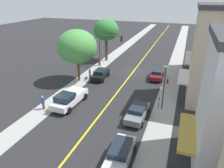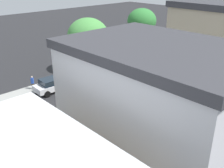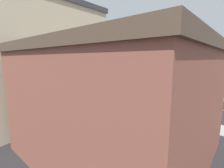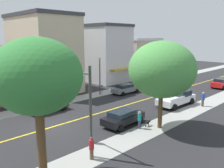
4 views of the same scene
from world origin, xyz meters
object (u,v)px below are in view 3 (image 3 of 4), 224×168
at_px(white_pickup_truck, 112,82).
at_px(pedestrian_blue_shirt, 112,80).
at_px(street_lamp, 82,76).
at_px(red_sedan_right_curb, 73,78).
at_px(parking_meter, 85,90).
at_px(gold_sedan_left_curb, 46,81).
at_px(small_dog, 147,87).
at_px(pedestrian_red_shirt, 189,89).
at_px(street_tree_left_near, 148,62).
at_px(silver_sedan_left_curb, 61,84).
at_px(traffic_light_mast, 186,71).
at_px(grey_sedan_left_curb, 82,88).
at_px(maroon_sedan_left_curb, 140,99).
at_px(street_tree_right_corner, 215,59).
at_px(black_sedan_right_curb, 149,88).
at_px(fire_hydrant, 122,102).
at_px(pedestrian_teal_shirt, 151,86).

height_order(white_pickup_truck, pedestrian_blue_shirt, white_pickup_truck).
height_order(street_lamp, red_sedan_right_curb, street_lamp).
distance_m(parking_meter, red_sedan_right_curb, 20.37).
height_order(gold_sedan_left_curb, small_dog, gold_sedan_left_curb).
bearing_deg(parking_meter, pedestrian_red_shirt, -44.25).
distance_m(street_tree_left_near, pedestrian_blue_shirt, 10.53).
bearing_deg(street_lamp, small_dog, -22.38).
bearing_deg(pedestrian_red_shirt, silver_sedan_left_curb, -162.69).
height_order(street_tree_left_near, pedestrian_red_shirt, street_tree_left_near).
xyz_separation_m(white_pickup_truck, small_dog, (1.70, -8.19, -0.54)).
bearing_deg(street_lamp, traffic_light_mast, -46.67).
distance_m(grey_sedan_left_curb, small_dog, 13.18).
bearing_deg(white_pickup_truck, pedestrian_blue_shirt, -50.78).
bearing_deg(maroon_sedan_left_curb, street_tree_right_corner, -122.69).
relative_size(red_sedan_right_curb, black_sedan_right_curb, 1.04).
relative_size(fire_hydrant, traffic_light_mast, 0.12).
relative_size(grey_sedan_left_curb, pedestrian_blue_shirt, 2.60).
xyz_separation_m(street_tree_left_near, red_sedan_right_curb, (-2.91, 22.27, -4.61)).
bearing_deg(pedestrian_blue_shirt, red_sedan_right_curb, 141.76).
xyz_separation_m(silver_sedan_left_curb, pedestrian_blue_shirt, (11.19, -5.14, 0.12)).
bearing_deg(street_tree_right_corner, street_lamp, 129.36).
relative_size(pedestrian_blue_shirt, small_dog, 2.42).
bearing_deg(pedestrian_teal_shirt, fire_hydrant, -178.65).
height_order(street_tree_right_corner, black_sedan_right_curb, street_tree_right_corner).
xyz_separation_m(pedestrian_blue_shirt, pedestrian_red_shirt, (0.28, -17.67, -0.08)).
height_order(street_tree_right_corner, pedestrian_red_shirt, street_tree_right_corner).
distance_m(traffic_light_mast, red_sedan_right_curb, 30.44).
bearing_deg(fire_hydrant, traffic_light_mast, -21.36).
bearing_deg(fire_hydrant, small_dog, 12.97).
bearing_deg(silver_sedan_left_curb, pedestrian_teal_shirt, -149.30).
bearing_deg(grey_sedan_left_curb, white_pickup_truck, -88.12).
distance_m(street_tree_left_near, street_tree_right_corner, 11.71).
bearing_deg(pedestrian_blue_shirt, white_pickup_truck, -102.71).
height_order(maroon_sedan_left_curb, white_pickup_truck, white_pickup_truck).
relative_size(traffic_light_mast, grey_sedan_left_curb, 1.40).
height_order(fire_hydrant, gold_sedan_left_curb, gold_sedan_left_curb).
height_order(traffic_light_mast, small_dog, traffic_light_mast).
relative_size(fire_hydrant, grey_sedan_left_curb, 0.16).
relative_size(street_tree_left_near, street_tree_right_corner, 0.96).
height_order(grey_sedan_left_curb, small_dog, grey_sedan_left_curb).
bearing_deg(pedestrian_teal_shirt, small_dog, 72.04).
relative_size(fire_hydrant, maroon_sedan_left_curb, 0.16).
xyz_separation_m(red_sedan_right_curb, black_sedan_right_curb, (0.04, -24.19, -0.05)).
bearing_deg(pedestrian_blue_shirt, maroon_sedan_left_curb, -87.55).
relative_size(parking_meter, white_pickup_truck, 0.25).
xyz_separation_m(traffic_light_mast, pedestrian_teal_shirt, (0.49, 6.45, -3.35)).
xyz_separation_m(fire_hydrant, gold_sedan_left_curb, (2.12, 25.17, 0.44)).
relative_size(street_tree_left_near, pedestrian_red_shirt, 4.95).
bearing_deg(pedestrian_red_shirt, street_lamp, -142.74).
bearing_deg(traffic_light_mast, white_pickup_truck, -86.23).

